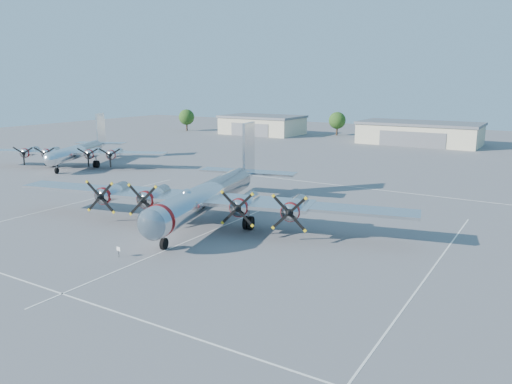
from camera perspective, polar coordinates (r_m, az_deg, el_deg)
The scene contains 9 objects.
ground at distance 54.95m, azimuth -2.82°, elevation -3.52°, with size 260.00×260.00×0.00m, color #5B5B5D.
parking_lines at distance 53.57m, azimuth -3.88°, elevation -3.95°, with size 60.00×50.08×0.01m.
hangar_west at distance 146.67m, azimuth 0.72°, elevation 7.70°, with size 22.60×14.60×5.40m.
hangar_center at distance 129.60m, azimuth 18.18°, elevation 6.43°, with size 28.60×14.60×5.40m.
tree_far_west at distance 157.69m, azimuth -7.94°, elevation 8.47°, with size 4.80×4.80×6.64m.
tree_west at distance 144.78m, azimuth 9.27°, elevation 8.07°, with size 4.80×4.80×6.64m.
main_bomber_b29 at distance 56.08m, azimuth -5.26°, elevation -3.23°, with size 44.60×30.51×9.86m, color silver, non-canonical shape.
bomber_west at distance 97.17m, azimuth -19.53°, elevation 2.85°, with size 33.88×23.99×8.95m, color silver, non-canonical shape.
info_placard at distance 45.85m, azimuth -15.44°, elevation -6.41°, with size 0.50×0.10×0.94m.
Camera 1 is at (29.89, -43.52, 15.24)m, focal length 35.00 mm.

